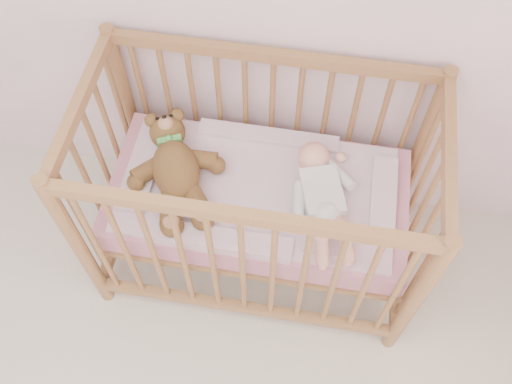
# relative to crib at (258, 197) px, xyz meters

# --- Properties ---
(crib) EXTENTS (1.36, 0.76, 1.00)m
(crib) POSITION_rel_crib_xyz_m (0.00, 0.00, 0.00)
(crib) COLOR #A37245
(crib) RESTS_ON floor
(mattress) EXTENTS (1.22, 0.62, 0.13)m
(mattress) POSITION_rel_crib_xyz_m (-0.00, 0.00, -0.01)
(mattress) COLOR #CA7E9B
(mattress) RESTS_ON crib
(blanket) EXTENTS (1.10, 0.58, 0.06)m
(blanket) POSITION_rel_crib_xyz_m (-0.00, 0.00, 0.06)
(blanket) COLOR #CF8FA9
(blanket) RESTS_ON mattress
(baby) EXTENTS (0.44, 0.63, 0.14)m
(baby) POSITION_rel_crib_xyz_m (0.26, -0.02, 0.14)
(baby) COLOR white
(baby) RESTS_ON blanket
(teddy_bear) EXTENTS (0.62, 0.70, 0.16)m
(teddy_bear) POSITION_rel_crib_xyz_m (-0.33, -0.02, 0.15)
(teddy_bear) COLOR brown
(teddy_bear) RESTS_ON blanket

